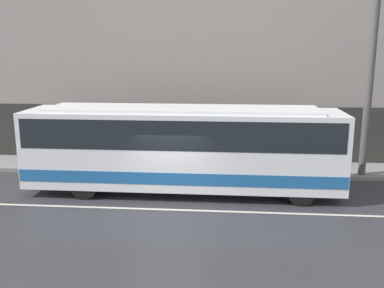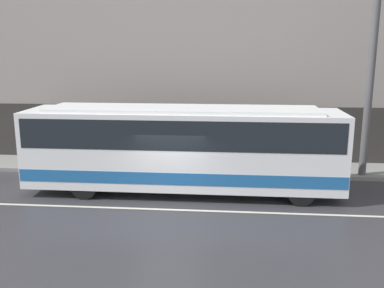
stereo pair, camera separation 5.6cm
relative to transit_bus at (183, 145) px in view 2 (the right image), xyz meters
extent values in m
plane|color=#333338|center=(-0.31, -1.97, -1.87)|extent=(60.00, 60.00, 0.00)
cube|color=gray|center=(-0.31, 3.26, -1.78)|extent=(60.00, 2.45, 0.17)
cube|color=gray|center=(-0.31, 4.63, 3.99)|extent=(60.00, 0.30, 11.72)
cube|color=#2D2B28|center=(-0.31, 4.47, -0.47)|extent=(60.00, 0.06, 2.80)
cube|color=beige|center=(-0.31, -1.97, -1.86)|extent=(54.00, 0.14, 0.01)
cube|color=white|center=(-0.01, 0.00, -0.10)|extent=(11.90, 2.58, 2.84)
cube|color=#1E5999|center=(-0.01, 0.00, -0.97)|extent=(11.84, 2.60, 0.45)
cube|color=black|center=(-0.01, 0.00, 0.60)|extent=(11.54, 2.60, 1.08)
cube|color=orange|center=(5.89, 0.00, 1.13)|extent=(0.12, 1.93, 0.28)
cube|color=white|center=(-0.01, 0.00, 1.38)|extent=(10.12, 2.19, 0.12)
cylinder|color=black|center=(4.34, -1.13, -1.38)|extent=(0.98, 0.28, 0.98)
cylinder|color=black|center=(4.34, 1.13, -1.38)|extent=(0.98, 0.28, 0.98)
cylinder|color=black|center=(-3.56, -1.13, -1.38)|extent=(0.98, 0.28, 0.98)
cylinder|color=black|center=(-3.56, 1.13, -1.38)|extent=(0.98, 0.28, 0.98)
cylinder|color=#4C4C4F|center=(7.48, 2.44, 2.16)|extent=(0.31, 0.31, 7.73)
cylinder|color=navy|center=(-2.75, 3.36, -0.99)|extent=(0.36, 0.36, 1.42)
sphere|color=tan|center=(-2.75, 3.36, -0.15)|extent=(0.26, 0.26, 0.26)
camera|label=1|loc=(1.72, -15.82, 3.57)|focal=40.00mm
camera|label=2|loc=(1.78, -15.82, 3.57)|focal=40.00mm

